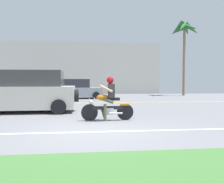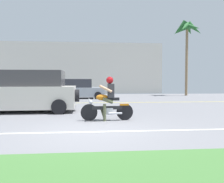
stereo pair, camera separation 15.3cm
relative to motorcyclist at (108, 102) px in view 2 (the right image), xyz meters
The scene contains 9 objects.
ground 1.57m from the motorcyclist, 114.23° to the left, with size 56.00×30.00×0.04m, color slate.
lane_line_near 2.05m from the motorcyclist, 107.38° to the right, with size 50.40×0.12×0.01m, color silver.
lane_line_far 6.82m from the motorcyclist, 94.90° to the left, with size 50.40×0.12×0.01m, color yellow.
motorcyclist is the anchor object (origin of this frame).
suv_nearby 4.45m from the motorcyclist, 141.99° to the left, with size 4.65×2.31×1.88m.
parked_car_0 11.63m from the motorcyclist, 125.35° to the left, with size 4.47×2.06×1.65m.
parked_car_1 10.75m from the motorcyclist, 97.72° to the left, with size 3.77×2.10×1.54m.
palm_tree_0 16.67m from the motorcyclist, 57.52° to the left, with size 2.92×2.97×7.06m.
building_far 19.62m from the motorcyclist, 98.51° to the left, with size 20.48×4.00×5.53m, color beige.
Camera 2 is at (-0.04, -6.69, 1.43)m, focal length 38.01 mm.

